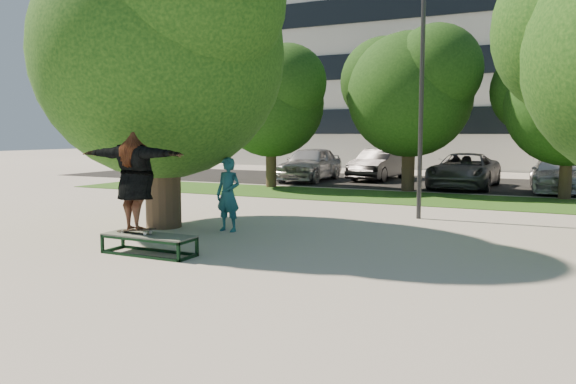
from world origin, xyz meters
The scene contains 16 objects.
ground centered at (0.00, 0.00, 0.00)m, with size 120.00×120.00×0.00m, color #9B968E.
grass_strip centered at (1.00, 9.50, 0.01)m, with size 30.00×4.00×0.02m, color #294E16.
asphalt_strip centered at (0.00, 16.00, 0.01)m, with size 40.00×8.00×0.01m, color black.
tree_left centered at (-4.29, 1.09, 4.42)m, with size 6.96×5.95×7.12m.
bg_tree_left centered at (-6.57, 11.07, 3.73)m, with size 5.28×4.51×5.77m.
bg_tree_mid centered at (-1.08, 12.08, 4.02)m, with size 5.76×4.92×6.24m.
bg_tree_right centered at (4.43, 11.57, 3.49)m, with size 5.04×4.31×5.43m.
lamppost centered at (1.00, 5.00, 3.15)m, with size 0.25×0.15×6.11m.
office_building centered at (-2.00, 31.98, 8.00)m, with size 30.00×14.12×16.00m.
grind_box centered at (-2.50, -1.60, 0.19)m, with size 1.80×0.60×0.38m.
skater_rig centered at (-2.79, -1.60, 1.36)m, with size 2.25×0.72×1.89m.
bystander centered at (-2.50, 1.18, 0.85)m, with size 0.62×0.41×1.70m, color #19525F.
car_silver_a centered at (-6.30, 14.62, 0.81)m, with size 1.92×4.77×1.62m, color #B3B2B7.
car_dark centered at (-3.52, 16.50, 0.74)m, with size 1.57×4.50×1.48m, color black.
car_grey centered at (0.80, 14.16, 0.71)m, with size 2.37×5.14×1.43m, color slate.
car_silver_b centered at (4.25, 14.19, 0.67)m, with size 1.87×4.61×1.34m, color silver.
Camera 1 is at (4.26, -9.68, 2.24)m, focal length 35.00 mm.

